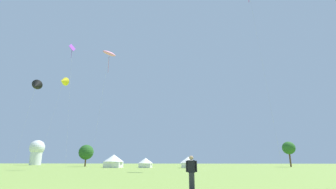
# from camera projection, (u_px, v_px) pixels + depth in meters

# --- Properties ---
(kite_pink_parafoil) EXTENTS (3.18, 3.48, 24.44)m
(kite_pink_parafoil) POSITION_uv_depth(u_px,v_px,m) (109.00, 54.00, 52.49)
(kite_pink_parafoil) COLOR pink
(kite_pink_parafoil) RESTS_ON ground
(kite_black_delta) EXTENTS (3.18, 3.17, 17.94)m
(kite_black_delta) POSITION_uv_depth(u_px,v_px,m) (36.00, 86.00, 50.37)
(kite_black_delta) COLOR black
(kite_black_delta) RESTS_ON ground
(kite_purple_diamond) EXTENTS (2.71, 2.29, 31.96)m
(kite_purple_diamond) POSITION_uv_depth(u_px,v_px,m) (72.00, 50.00, 65.01)
(kite_purple_diamond) COLOR purple
(kite_purple_diamond) RESTS_ON ground
(kite_yellow_delta) EXTENTS (3.39, 3.50, 21.47)m
(kite_yellow_delta) POSITION_uv_depth(u_px,v_px,m) (63.00, 81.00, 59.30)
(kite_yellow_delta) COLOR yellow
(kite_yellow_delta) RESTS_ON ground
(person_spectator) EXTENTS (0.57, 0.29, 1.73)m
(person_spectator) POSITION_uv_depth(u_px,v_px,m) (192.00, 174.00, 12.28)
(person_spectator) COLOR #2D2D33
(person_spectator) RESTS_ON ground
(festival_tent_right) EXTENTS (4.90, 4.90, 3.19)m
(festival_tent_right) POSITION_uv_depth(u_px,v_px,m) (114.00, 160.00, 61.25)
(festival_tent_right) COLOR white
(festival_tent_right) RESTS_ON ground
(festival_tent_center) EXTENTS (3.60, 3.60, 2.34)m
(festival_tent_center) POSITION_uv_depth(u_px,v_px,m) (146.00, 162.00, 60.22)
(festival_tent_center) COLOR white
(festival_tent_center) RESTS_ON ground
(festival_tent_left) EXTENTS (4.01, 4.01, 2.61)m
(festival_tent_left) POSITION_uv_depth(u_px,v_px,m) (188.00, 162.00, 59.10)
(festival_tent_left) COLOR white
(festival_tent_left) RESTS_ON ground
(observatory_dome) EXTENTS (6.40, 6.40, 10.80)m
(observatory_dome) POSITION_uv_depth(u_px,v_px,m) (37.00, 151.00, 108.67)
(observatory_dome) COLOR white
(observatory_dome) RESTS_ON ground
(tree_distant_left) EXTENTS (4.49, 4.49, 6.52)m
(tree_distant_left) POSITION_uv_depth(u_px,v_px,m) (86.00, 152.00, 75.30)
(tree_distant_left) COLOR brown
(tree_distant_left) RESTS_ON ground
(tree_distant_right) EXTENTS (3.55, 3.55, 7.00)m
(tree_distant_right) POSITION_uv_depth(u_px,v_px,m) (289.00, 148.00, 69.60)
(tree_distant_right) COLOR brown
(tree_distant_right) RESTS_ON ground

